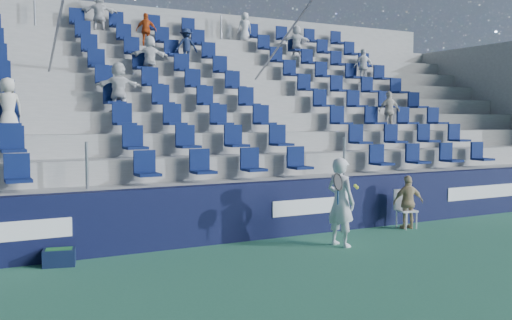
{
  "coord_description": "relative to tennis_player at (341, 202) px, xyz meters",
  "views": [
    {
      "loc": [
        -5.18,
        -7.39,
        2.51
      ],
      "look_at": [
        0.2,
        2.8,
        1.7
      ],
      "focal_mm": 40.0,
      "sensor_mm": 36.0,
      "label": 1
    }
  ],
  "objects": [
    {
      "name": "grandstand",
      "position": [
        -1.56,
        6.49,
        1.25
      ],
      "size": [
        24.0,
        8.17,
        6.63
      ],
      "color": "#A8A8A2",
      "rests_on": "ground"
    },
    {
      "name": "ground",
      "position": [
        -1.55,
        -1.75,
        -0.89
      ],
      "size": [
        70.0,
        70.0,
        0.0
      ],
      "primitive_type": "plane",
      "color": "#2F6F50",
      "rests_on": "ground"
    },
    {
      "name": "line_judge_chair",
      "position": [
        2.47,
        0.89,
        -0.38
      ],
      "size": [
        0.47,
        0.48,
        0.9
      ],
      "color": "white",
      "rests_on": "ground"
    },
    {
      "name": "line_judge",
      "position": [
        2.47,
        0.75,
        -0.27
      ],
      "size": [
        0.78,
        0.51,
        1.23
      ],
      "primitive_type": "imported",
      "rotation": [
        0.0,
        0.0,
        2.83
      ],
      "color": "tan",
      "rests_on": "ground"
    },
    {
      "name": "ball_bin",
      "position": [
        -5.21,
        1.0,
        -0.72
      ],
      "size": [
        0.6,
        0.46,
        0.3
      ],
      "color": "#0E1833",
      "rests_on": "ground"
    },
    {
      "name": "sponsor_wall",
      "position": [
        -1.55,
        1.4,
        -0.29
      ],
      "size": [
        24.0,
        0.32,
        1.2
      ],
      "color": "black",
      "rests_on": "ground"
    },
    {
      "name": "tennis_player",
      "position": [
        0.0,
        0.0,
        0.0
      ],
      "size": [
        0.69,
        0.72,
        1.77
      ],
      "color": "white",
      "rests_on": "ground"
    }
  ]
}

